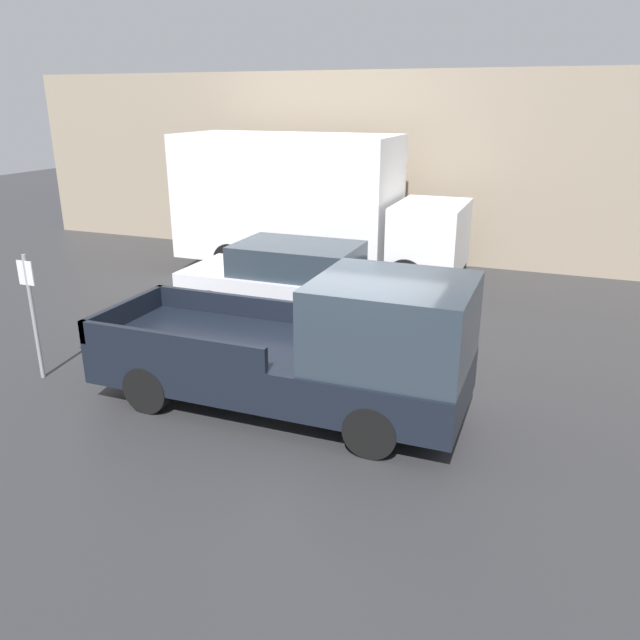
# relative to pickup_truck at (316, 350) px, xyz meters

# --- Properties ---
(ground_plane) EXTENTS (60.00, 60.00, 0.00)m
(ground_plane) POSITION_rel_pickup_truck_xyz_m (0.41, 0.05, -0.99)
(ground_plane) COLOR #2D2D30
(building_wall) EXTENTS (28.00, 0.15, 5.22)m
(building_wall) POSITION_rel_pickup_truck_xyz_m (0.41, 9.69, 1.62)
(building_wall) COLOR gray
(building_wall) RESTS_ON ground
(pickup_truck) EXTENTS (5.62, 2.10, 2.16)m
(pickup_truck) POSITION_rel_pickup_truck_xyz_m (0.00, 0.00, 0.00)
(pickup_truck) COLOR black
(pickup_truck) RESTS_ON ground
(car) EXTENTS (4.62, 1.97, 1.63)m
(car) POSITION_rel_pickup_truck_xyz_m (-2.01, 3.78, -0.16)
(car) COLOR silver
(car) RESTS_ON ground
(delivery_truck) EXTENTS (7.47, 2.58, 3.62)m
(delivery_truck) POSITION_rel_pickup_truck_xyz_m (-3.16, 7.27, 0.91)
(delivery_truck) COLOR white
(delivery_truck) RESTS_ON ground
(parking_sign) EXTENTS (0.30, 0.07, 2.14)m
(parking_sign) POSITION_rel_pickup_truck_xyz_m (-4.76, -0.57, 0.22)
(parking_sign) COLOR gray
(parking_sign) RESTS_ON ground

